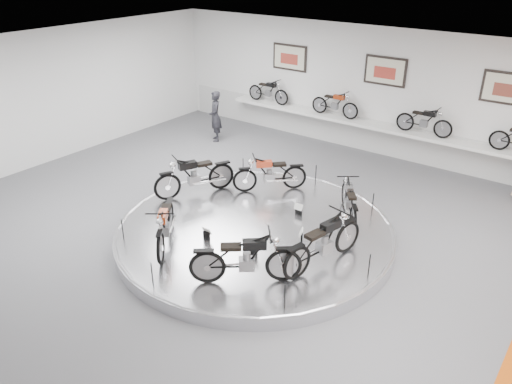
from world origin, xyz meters
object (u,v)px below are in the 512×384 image
Objects in this scene: bike_b at (270,173)px; bike_e at (245,258)px; bike_a at (349,200)px; bike_c at (195,175)px; bike_f at (324,242)px; visitor at (215,116)px; bike_d at (165,224)px; display_platform at (255,232)px; shelf at (376,126)px.

bike_b is 4.08m from bike_e.
bike_a is 0.83× the size of bike_c.
bike_f is (2.87, -2.18, 0.06)m from bike_b.
visitor reaches higher than bike_e.
bike_e is (3.39, -2.22, -0.01)m from bike_c.
display_platform is at bearing 111.05° from bike_d.
visitor reaches higher than shelf.
bike_c reaches higher than shelf.
bike_e reaches higher than bike_d.
bike_a is at bearing 132.57° from bike_b.
shelf is at bearing 64.06° from visitor.
shelf is 5.93× the size of bike_c.
bike_b is 1.96m from bike_c.
bike_c is 1.00× the size of bike_f.
display_platform is 2.18m from bike_f.
display_platform is 3.67× the size of visitor.
shelf is at bearing 58.53° from bike_e.
display_platform is 3.84× the size of bike_b.
bike_e is (1.13, -1.79, 0.69)m from display_platform.
bike_b reaches higher than bike_a.
bike_e is (1.13, -8.19, -0.16)m from shelf.
bike_c reaches higher than bike_a.
bike_c is 1.08× the size of bike_d.
shelf is at bearing -174.26° from bike_c.
shelf is at bearing -18.91° from bike_a.
visitor is at bearing -77.79° from bike_b.
shelf is at bearing 134.96° from bike_d.
bike_e is 0.98× the size of bike_f.
display_platform is at bearing -90.00° from shelf.
bike_b is (-0.84, -4.62, -0.21)m from shelf.
bike_f is 8.54m from visitor.
visitor is (-5.02, -1.97, -0.13)m from shelf.
display_platform is at bearing 69.86° from bike_b.
visitor is at bearing 175.01° from bike_d.
bike_b is 3.60m from bike_f.
bike_c is at bearing 107.44° from bike_e.
bike_d is 7.34m from visitor.
display_platform is 3.50× the size of bike_e.
visitor is at bearing -158.56° from shelf.
bike_d is at bearing 40.80° from bike_b.
bike_e is at bearing 160.15° from bike_f.
bike_b is 3.55m from bike_d.
bike_a is 0.88× the size of visitor.
display_platform is 2.07m from bike_b.
bike_e reaches higher than shelf.
bike_f is 1.06× the size of visitor.
visitor is at bearing -118.89° from bike_c.
bike_f is (2.02, -6.80, -0.15)m from shelf.
display_platform is at bearing 1.23° from visitor.
bike_d reaches higher than bike_a.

